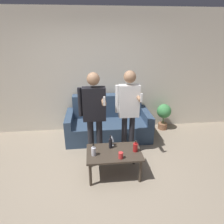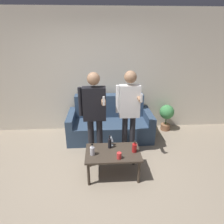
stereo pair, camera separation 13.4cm
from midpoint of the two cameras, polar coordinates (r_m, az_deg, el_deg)
The scene contains 12 objects.
ground_plane at distance 3.29m, azimuth -3.42°, elevation -20.41°, with size 16.00×16.00×0.00m, color gray.
wall_back at distance 4.58m, azimuth -4.06°, elevation 11.04°, with size 8.00×0.06×2.70m.
couch at distance 4.48m, azimuth 0.25°, elevation -3.16°, with size 1.82×0.87×0.90m.
coffee_table at distance 3.28m, azimuth 1.46°, elevation -12.08°, with size 0.88×0.57×0.43m.
bottle_orange at distance 3.24m, azimuth 7.64°, elevation -10.06°, with size 0.08×0.08×0.19m.
bottle_green at distance 3.15m, azimuth -4.42°, elevation -10.95°, with size 0.07×0.07×0.19m.
bottle_dark at distance 3.31m, azimuth 0.52°, elevation -8.85°, with size 0.06×0.06×0.23m.
wine_glass_near at distance 3.36m, azimuth 0.94°, elevation -7.62°, with size 0.08×0.08×0.18m.
cup_on_table at distance 3.08m, azimuth 3.32°, elevation -12.35°, with size 0.07×0.07×0.10m.
person_standing_left at distance 3.44m, azimuth -4.02°, elevation 0.51°, with size 0.46×0.41×1.61m.
person_standing_right at distance 3.58m, azimuth 6.02°, elevation 1.50°, with size 0.43×0.41×1.61m.
potted_plant at distance 4.90m, azimuth 16.09°, elevation -0.63°, with size 0.34×0.34×0.63m.
Camera 2 is at (0.09, -2.44, 2.22)m, focal length 32.00 mm.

